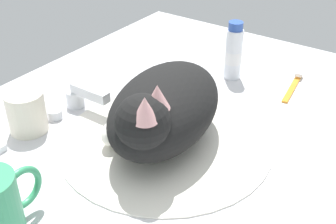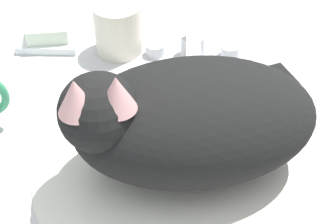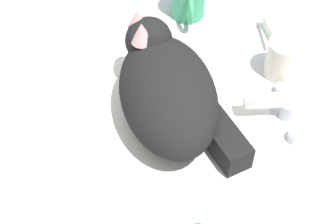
# 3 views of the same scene
# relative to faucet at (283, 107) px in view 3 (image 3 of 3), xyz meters

# --- Properties ---
(ground_plane) EXTENTS (1.10, 0.83, 0.03)m
(ground_plane) POSITION_rel_faucet_xyz_m (0.00, -0.21, -0.04)
(ground_plane) COLOR silver
(sink_basin) EXTENTS (0.37, 0.37, 0.01)m
(sink_basin) POSITION_rel_faucet_xyz_m (0.00, -0.21, -0.02)
(sink_basin) COLOR white
(sink_basin) RESTS_ON ground_plane
(faucet) EXTENTS (0.14, 0.10, 0.05)m
(faucet) POSITION_rel_faucet_xyz_m (0.00, 0.00, 0.00)
(faucet) COLOR silver
(faucet) RESTS_ON ground_plane
(cat) EXTENTS (0.29, 0.23, 0.16)m
(cat) POSITION_rel_faucet_xyz_m (-0.01, -0.20, 0.05)
(cat) COLOR black
(cat) RESTS_ON sink_basin
(rinse_cup) EXTENTS (0.07, 0.07, 0.08)m
(rinse_cup) POSITION_rel_faucet_xyz_m (-0.11, 0.02, 0.01)
(rinse_cup) COLOR silver
(rinse_cup) RESTS_ON ground_plane
(soap_dish) EXTENTS (0.09, 0.06, 0.01)m
(soap_dish) POSITION_rel_faucet_xyz_m (-0.22, 0.04, -0.02)
(soap_dish) COLOR white
(soap_dish) RESTS_ON ground_plane
(soap_bar) EXTENTS (0.07, 0.06, 0.02)m
(soap_bar) POSITION_rel_faucet_xyz_m (-0.22, 0.04, -0.00)
(soap_bar) COLOR silver
(soap_bar) RESTS_ON soap_dish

